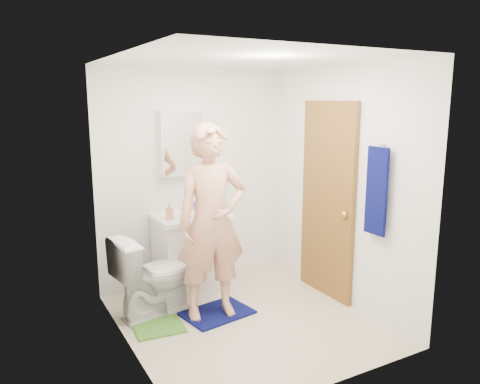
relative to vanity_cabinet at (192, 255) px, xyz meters
name	(u,v)px	position (x,y,z in m)	size (l,w,h in m)	color
floor	(246,321)	(0.15, -0.91, -0.41)	(2.20, 2.40, 0.02)	beige
ceiling	(246,58)	(0.15, -0.91, 2.01)	(2.20, 2.40, 0.02)	white
wall_back	(193,177)	(0.15, 0.30, 0.80)	(2.20, 0.02, 2.40)	white
wall_front	(334,228)	(0.15, -2.12, 0.80)	(2.20, 0.02, 2.40)	white
wall_left	(124,210)	(-0.96, -0.91, 0.80)	(0.02, 2.40, 2.40)	white
wall_right	(341,186)	(1.26, -0.91, 0.80)	(0.02, 2.40, 2.40)	white
vanity_cabinet	(192,255)	(0.00, 0.00, 0.00)	(0.75, 0.55, 0.80)	white
countertop	(192,217)	(0.00, 0.00, 0.43)	(0.79, 0.59, 0.05)	white
sink_basin	(192,216)	(0.00, 0.00, 0.44)	(0.40, 0.40, 0.03)	white
faucet	(185,206)	(0.00, 0.18, 0.51)	(0.03, 0.03, 0.12)	silver
medicine_cabinet	(182,143)	(0.00, 0.22, 1.20)	(0.50, 0.12, 0.70)	white
mirror_panel	(184,143)	(0.00, 0.16, 1.20)	(0.46, 0.01, 0.66)	white
door	(327,200)	(1.22, -0.76, 0.62)	(0.05, 0.80, 2.05)	olive
door_knob	(345,214)	(1.18, -1.08, 0.55)	(0.07, 0.07, 0.07)	gold
towel	(377,191)	(1.18, -1.48, 0.85)	(0.03, 0.24, 0.80)	#080C50
towel_hook	(383,144)	(1.22, -1.48, 1.27)	(0.02, 0.02, 0.06)	silver
toilet	(156,275)	(-0.55, -0.39, 0.01)	(0.45, 0.80, 0.81)	white
bath_mat	(217,313)	(-0.03, -0.67, -0.39)	(0.65, 0.46, 0.02)	#080C50
green_rug	(159,327)	(-0.63, -0.68, -0.39)	(0.44, 0.37, 0.02)	#4B8A2E
soap_dispenser	(169,211)	(-0.28, -0.07, 0.53)	(0.08, 0.08, 0.17)	tan
toothbrush_cup	(198,207)	(0.13, 0.12, 0.50)	(0.12, 0.12, 0.10)	#894292
man	(212,222)	(-0.09, -0.69, 0.54)	(0.67, 0.44, 1.84)	tan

